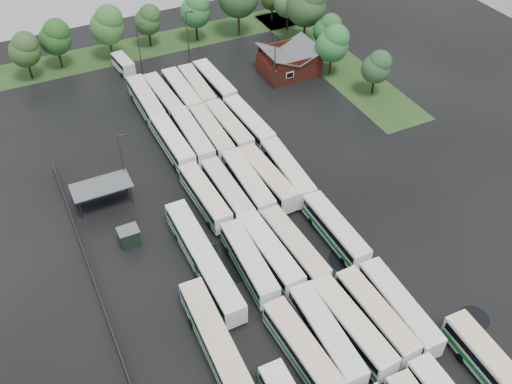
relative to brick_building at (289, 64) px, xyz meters
name	(u,v)px	position (x,y,z in m)	size (l,w,h in m)	color
ground	(283,268)	(-24.00, -42.77, -1.87)	(160.00, 160.00, 0.00)	black
brick_building	(289,64)	(0.00, 0.00, 0.00)	(10.07, 8.60, 5.39)	maroon
wash_shed	(101,187)	(-41.20, -20.74, 1.12)	(8.20, 4.20, 3.58)	#2D2D30
utility_hut	(129,237)	(-40.20, -30.17, -0.55)	(2.70, 2.20, 2.62)	black
grass_strip_north	(143,47)	(-22.00, 22.03, -1.86)	(80.00, 10.00, 0.01)	#213D15
grass_strip_east	(333,61)	(10.00, 0.03, -1.86)	(10.00, 50.00, 0.01)	#213D15
west_fence	(94,280)	(-46.20, -34.77, -1.27)	(0.10, 50.00, 1.20)	#2D2D30
bus_r1c0	(303,351)	(-28.48, -55.49, 0.11)	(3.37, 13.00, 3.59)	white
bus_r1c1	(326,335)	(-25.26, -54.90, 0.13)	(3.16, 13.12, 3.63)	white
bus_r1c2	(351,326)	(-22.12, -55.09, 0.16)	(3.48, 13.37, 3.69)	white
bus_r1c3	(376,315)	(-18.77, -55.02, 0.08)	(3.03, 12.75, 3.53)	white
bus_r1c4	(399,307)	(-15.78, -55.34, 0.12)	(3.06, 13.05, 3.62)	white
bus_r2c0	(249,262)	(-28.24, -41.57, 0.08)	(3.16, 12.79, 3.53)	white
bus_r2c1	(269,252)	(-25.29, -41.26, 0.17)	(3.17, 13.34, 3.69)	white
bus_r2c2	(294,247)	(-22.05, -41.80, 0.12)	(3.31, 13.07, 3.61)	white
bus_r2c4	(335,230)	(-15.66, -41.50, 0.07)	(2.76, 12.67, 3.52)	white
bus_r3c0	(205,197)	(-28.53, -27.93, 0.07)	(3.08, 12.72, 3.52)	white
bus_r3c1	(227,191)	(-25.34, -28.26, 0.07)	(2.83, 12.69, 3.52)	white
bus_r3c2	(247,183)	(-22.01, -28.02, 0.17)	(3.14, 13.33, 3.69)	white
bus_r3c3	(267,178)	(-18.97, -28.19, 0.15)	(3.45, 13.28, 3.66)	white
bus_r3c4	(287,172)	(-15.66, -28.26, 0.17)	(3.45, 13.39, 3.69)	white
bus_r4c0	(172,142)	(-28.35, -14.08, 0.14)	(3.03, 13.16, 3.65)	white
bus_r4c1	(192,137)	(-25.06, -14.07, 0.18)	(3.09, 13.43, 3.72)	white
bus_r4c2	(211,133)	(-21.92, -14.40, 0.12)	(2.96, 13.02, 3.61)	white
bus_r4c3	(229,128)	(-18.82, -14.27, 0.14)	(3.12, 13.14, 3.64)	white
bus_r4c4	(249,123)	(-15.41, -14.67, 0.15)	(3.34, 13.30, 3.67)	white
bus_r5c0	(146,101)	(-28.38, -0.84, 0.16)	(2.89, 13.27, 3.69)	white
bus_r5c1	(163,97)	(-25.28, -0.74, 0.07)	(3.23, 12.77, 3.53)	white
bus_r5c2	(182,93)	(-21.90, -1.01, 0.15)	(2.83, 13.17, 3.67)	white
bus_r5c3	(197,88)	(-18.89, -0.58, 0.07)	(2.99, 12.72, 3.52)	white
bus_r5c4	(215,83)	(-15.45, -0.43, 0.12)	(3.23, 13.07, 3.61)	white
artic_bus_west_b	(203,259)	(-33.16, -38.73, 0.17)	(2.89, 19.83, 3.68)	white
artic_bus_west_c	(223,356)	(-36.48, -52.31, 0.17)	(3.28, 19.89, 3.68)	white
minibus	(123,64)	(-28.06, 14.29, -0.34)	(3.00, 6.50, 2.75)	silver
tree_north_0	(25,49)	(-44.27, 19.08, 4.20)	(5.69, 5.69, 9.43)	black
tree_north_1	(56,37)	(-38.30, 21.00, 4.47)	(5.94, 5.94, 9.84)	black
tree_north_2	(108,25)	(-28.51, 20.22, 5.15)	(6.58, 6.58, 10.90)	#382B1C
tree_north_3	(148,20)	(-20.09, 21.82, 3.81)	(5.33, 5.33, 8.82)	black
tree_north_4	(196,10)	(-10.62, 19.92, 4.76)	(6.21, 6.21, 10.29)	black
tree_east_0	(377,67)	(10.07, -13.44, 3.61)	(5.14, 5.14, 8.51)	black
tree_east_1	(333,43)	(6.81, -4.13, 4.58)	(6.05, 6.05, 10.03)	black
tree_east_2	(328,29)	(9.74, 2.39, 3.81)	(5.36, 5.33, 8.83)	black
tree_east_3	(307,3)	(8.80, 9.16, 6.64)	(7.98, 7.98, 13.21)	black
tree_east_4	(289,1)	(8.61, 16.07, 4.49)	(5.97, 5.97, 9.89)	black
lamp_post_ne	(276,59)	(-5.23, -4.36, 4.32)	(1.64, 0.32, 10.66)	#2D2D30
lamp_post_nw	(123,159)	(-37.29, -19.56, 3.78)	(1.50, 0.29, 9.72)	#2D2D30
lamp_post_back_w	(139,46)	(-25.12, 11.54, 4.02)	(1.56, 0.30, 10.14)	#2D2D30
lamp_post_back_e	(188,34)	(-15.62, 11.44, 4.27)	(1.63, 0.32, 10.56)	#2D2D30
puddle_2	(229,262)	(-29.82, -38.91, -1.86)	(7.35, 7.35, 0.01)	black
puddle_3	(347,260)	(-16.02, -45.16, -1.86)	(4.72, 4.72, 0.01)	black
puddle_4	(474,318)	(-7.63, -59.38, -1.86)	(3.62, 3.62, 0.01)	black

